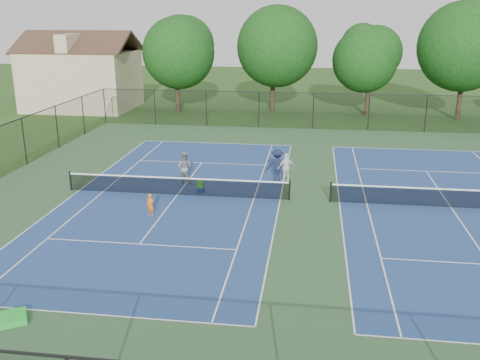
# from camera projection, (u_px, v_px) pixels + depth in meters

# --- Properties ---
(ground) EXTENTS (140.00, 140.00, 0.00)m
(ground) POSITION_uv_depth(u_px,v_px,m) (310.00, 201.00, 27.53)
(ground) COLOR #234716
(ground) RESTS_ON ground
(court_pad) EXTENTS (36.00, 36.00, 0.01)m
(court_pad) POSITION_uv_depth(u_px,v_px,m) (310.00, 201.00, 27.53)
(court_pad) COLOR #325932
(court_pad) RESTS_ON ground
(tennis_court_left) EXTENTS (12.00, 23.83, 1.07)m
(tennis_court_left) POSITION_uv_depth(u_px,v_px,m) (177.00, 193.00, 28.41)
(tennis_court_left) COLOR navy
(tennis_court_left) RESTS_ON ground
(tennis_court_right) EXTENTS (12.00, 23.83, 1.07)m
(tennis_court_right) POSITION_uv_depth(u_px,v_px,m) (451.00, 206.00, 26.59)
(tennis_court_right) COLOR navy
(tennis_court_right) RESTS_ON ground
(perimeter_fence) EXTENTS (36.08, 36.08, 3.02)m
(perimeter_fence) POSITION_uv_depth(u_px,v_px,m) (311.00, 171.00, 27.05)
(perimeter_fence) COLOR black
(perimeter_fence) RESTS_ON ground
(tree_back_a) EXTENTS (6.80, 6.80, 9.15)m
(tree_back_a) POSITION_uv_depth(u_px,v_px,m) (176.00, 49.00, 50.10)
(tree_back_a) COLOR #2D2116
(tree_back_a) RESTS_ON ground
(tree_back_b) EXTENTS (7.60, 7.60, 10.03)m
(tree_back_b) POSITION_uv_depth(u_px,v_px,m) (273.00, 42.00, 50.65)
(tree_back_b) COLOR #2D2116
(tree_back_b) RESTS_ON ground
(tree_back_c) EXTENTS (6.00, 6.00, 8.40)m
(tree_back_c) POSITION_uv_depth(u_px,v_px,m) (370.00, 56.00, 48.86)
(tree_back_c) COLOR #2D2116
(tree_back_c) RESTS_ON ground
(tree_back_d) EXTENTS (7.80, 7.80, 10.37)m
(tree_back_d) POSITION_uv_depth(u_px,v_px,m) (467.00, 42.00, 46.48)
(tree_back_d) COLOR #2D2116
(tree_back_d) RESTS_ON ground
(clapboard_house) EXTENTS (10.80, 8.10, 7.65)m
(clapboard_house) POSITION_uv_depth(u_px,v_px,m) (82.00, 77.00, 53.23)
(clapboard_house) COLOR tan
(clapboard_house) RESTS_ON ground
(child_player) EXTENTS (0.47, 0.39, 1.10)m
(child_player) POSITION_uv_depth(u_px,v_px,m) (150.00, 205.00, 25.38)
(child_player) COLOR orange
(child_player) RESTS_ON ground
(instructor) EXTENTS (1.00, 0.84, 1.84)m
(instructor) POSITION_uv_depth(u_px,v_px,m) (184.00, 167.00, 30.17)
(instructor) COLOR gray
(instructor) RESTS_ON ground
(bystander_a) EXTENTS (1.08, 0.76, 1.70)m
(bystander_a) POSITION_uv_depth(u_px,v_px,m) (286.00, 168.00, 30.34)
(bystander_a) COLOR white
(bystander_a) RESTS_ON ground
(bystander_b) EXTENTS (1.21, 0.71, 1.86)m
(bystander_b) POSITION_uv_depth(u_px,v_px,m) (277.00, 165.00, 30.65)
(bystander_b) COLOR #171C34
(bystander_b) RESTS_ON ground
(ball_crate) EXTENTS (0.39, 0.34, 0.28)m
(ball_crate) POSITION_uv_depth(u_px,v_px,m) (201.00, 190.00, 28.78)
(ball_crate) COLOR navy
(ball_crate) RESTS_ON ground
(ball_hopper) EXTENTS (0.36, 0.31, 0.39)m
(ball_hopper) POSITION_uv_depth(u_px,v_px,m) (201.00, 184.00, 28.68)
(ball_hopper) COLOR green
(ball_hopper) RESTS_ON ball_crate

